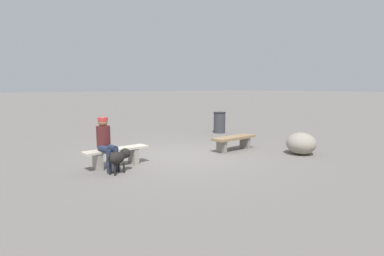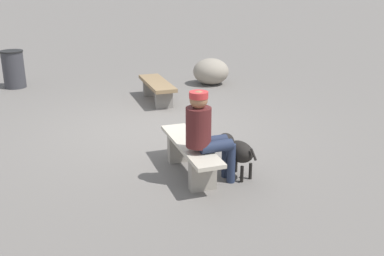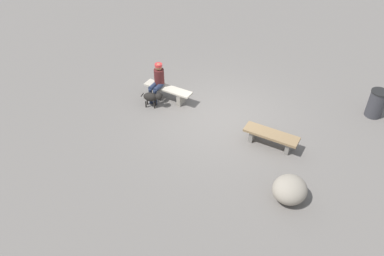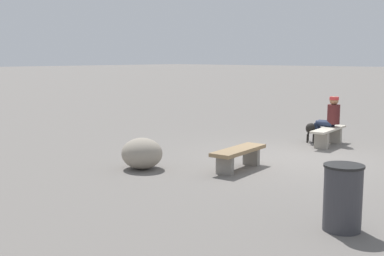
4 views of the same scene
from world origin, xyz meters
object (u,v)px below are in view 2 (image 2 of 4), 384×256
at_px(bench_right, 190,153).
at_px(trash_bin, 14,69).
at_px(bench_left, 157,87).
at_px(boulder, 211,71).
at_px(seated_person, 206,130).
at_px(dog, 236,149).

distance_m(bench_right, trash_bin, 6.43).
relative_size(bench_left, boulder, 1.81).
xyz_separation_m(seated_person, trash_bin, (-5.96, -3.19, -0.29)).
bearing_deg(trash_bin, dog, 32.15).
relative_size(bench_right, boulder, 1.92).
xyz_separation_m(bench_left, boulder, (-1.26, 1.50, -0.00)).
distance_m(bench_left, trash_bin, 3.69).
bearing_deg(trash_bin, bench_right, 28.44).
distance_m(seated_person, boulder, 5.50).
bearing_deg(dog, bench_left, -17.56).
height_order(dog, trash_bin, trash_bin).
distance_m(trash_bin, boulder, 4.69).
height_order(bench_right, seated_person, seated_person).
bearing_deg(dog, trash_bin, 7.08).
xyz_separation_m(bench_right, boulder, (-4.99, 1.58, 0.01)).
relative_size(bench_left, seated_person, 1.26).
bearing_deg(bench_right, boulder, 155.74).
bearing_deg(bench_left, boulder, 123.35).
bearing_deg(dog, bench_right, 50.50).
xyz_separation_m(dog, trash_bin, (-5.81, -3.65, 0.07)).
xyz_separation_m(bench_right, seated_person, (0.30, 0.13, 0.42)).
height_order(trash_bin, boulder, trash_bin).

